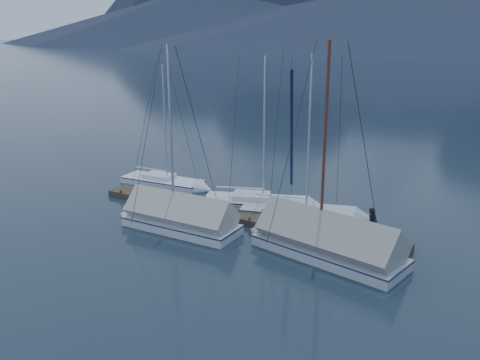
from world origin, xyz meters
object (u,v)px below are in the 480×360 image
Objects in this scene: sailboat_open_right at (315,215)px; sailboat_open_left at (173,184)px; sailboat_covered_near at (317,242)px; person at (372,225)px; sailboat_covered_far at (172,219)px; sailboat_open_mid at (272,204)px.

sailboat_open_left is at bearing 176.85° from sailboat_open_right.
sailboat_covered_near is 6.33× the size of person.
sailboat_covered_far is (-7.59, -0.94, -0.03)m from sailboat_covered_near.
sailboat_covered_near is (4.68, -4.54, 0.36)m from sailboat_open_mid.
sailboat_open_mid is at bearing 62.08° from sailboat_covered_far.
sailboat_open_mid is 0.98× the size of sailboat_open_right.
sailboat_covered_near is at bearing -44.16° from sailboat_open_mid.
sailboat_open_mid is at bearing 174.06° from sailboat_open_right.
person is (9.55, 2.72, 0.67)m from sailboat_covered_far.
person is (14.04, -3.04, 1.02)m from sailboat_open_left.
sailboat_covered_near reaches higher than sailboat_open_right.
sailboat_covered_near is 7.64m from sailboat_covered_far.
sailboat_open_left is 13.00m from sailboat_covered_near.
sailboat_open_left is 0.85× the size of sailboat_covered_far.
person is at bearing -22.62° from sailboat_open_mid.
sailboat_open_mid is 7.27m from person.
person is at bearing 42.05° from sailboat_covered_near.
sailboat_covered_near is at bearing 7.10° from sailboat_covered_far.
sailboat_covered_near reaches higher than sailboat_covered_far.
person is (3.82, -2.47, 1.00)m from sailboat_open_right.
sailboat_covered_near is (12.07, -4.81, 0.37)m from sailboat_open_left.
sailboat_open_right reaches higher than sailboat_open_mid.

